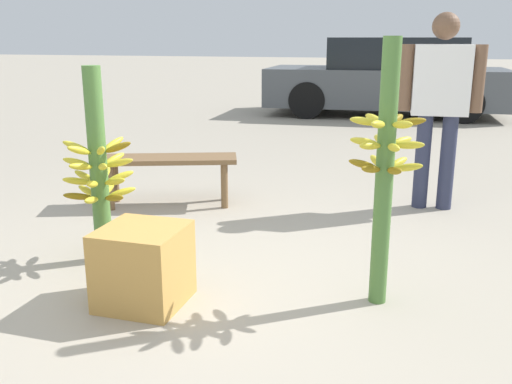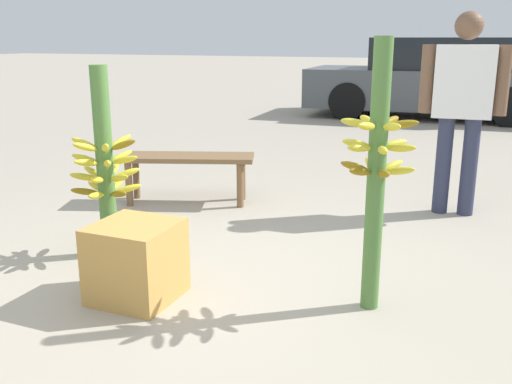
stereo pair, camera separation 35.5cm
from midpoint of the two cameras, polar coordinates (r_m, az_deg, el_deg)
name	(u,v)px [view 2 (the right image)]	position (r m, az deg, el deg)	size (l,w,h in m)	color
ground_plane	(208,290)	(3.36, -1.80, -9.83)	(80.00, 80.00, 0.00)	#A89E8C
banana_stalk_left	(105,165)	(3.79, -12.31, 2.66)	(0.46, 0.46, 1.26)	#4C7A38
banana_stalk_center	(377,171)	(3.02, 15.29, 1.97)	(0.39, 0.38, 1.43)	#4C7A38
vendor_person	(462,98)	(4.92, 21.94, 8.69)	(0.67, 0.23, 1.62)	#2D334C
market_bench	(186,164)	(5.00, -5.00, 2.83)	(1.23, 0.73, 0.43)	brown
parked_car	(433,79)	(11.10, 18.16, 10.67)	(4.44, 2.10, 1.42)	#4C5156
produce_crate	(136,261)	(3.22, -8.82, -6.92)	(0.44, 0.44, 0.44)	#C69347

